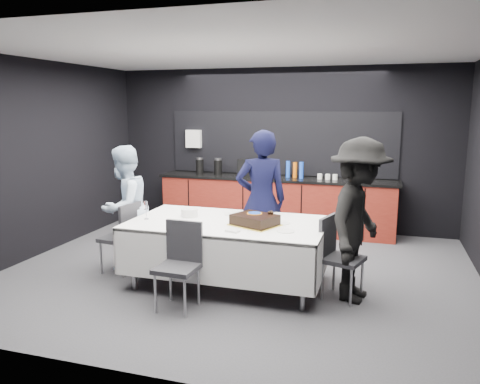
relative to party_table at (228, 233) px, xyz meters
name	(u,v)px	position (x,y,z in m)	size (l,w,h in m)	color
ground	(238,272)	(0.00, 0.40, -0.64)	(6.00, 6.00, 0.00)	#444449
room_shell	(238,129)	(0.00, 0.40, 1.22)	(6.04, 5.04, 2.82)	white
kitchenette	(275,200)	(-0.02, 2.62, -0.10)	(4.10, 0.64, 2.05)	maroon
party_table	(228,233)	(0.00, 0.00, 0.00)	(2.32, 1.32, 0.78)	#99999E
cake_assembly	(255,220)	(0.36, -0.09, 0.20)	(0.63, 0.58, 0.16)	yellow
plate_stack	(189,213)	(-0.54, 0.10, 0.19)	(0.21, 0.21, 0.10)	white
loose_plate_near	(188,226)	(-0.37, -0.35, 0.14)	(0.18, 0.18, 0.01)	white
loose_plate_right_a	(282,223)	(0.64, 0.10, 0.14)	(0.19, 0.19, 0.01)	white
loose_plate_right_b	(286,231)	(0.75, -0.25, 0.14)	(0.20, 0.20, 0.01)	white
loose_plate_far	(232,214)	(-0.06, 0.35, 0.14)	(0.20, 0.20, 0.01)	white
fork_pile	(232,231)	(0.20, -0.44, 0.15)	(0.15, 0.09, 0.02)	white
champagne_flute	(146,206)	(-0.99, -0.19, 0.30)	(0.06, 0.06, 0.22)	white
chair_left	(124,233)	(-1.40, -0.03, -0.11)	(0.47, 0.47, 0.92)	#2C2C30
chair_right	(336,251)	(1.29, -0.01, -0.11)	(0.53, 0.53, 0.92)	#2C2C30
chair_near	(180,258)	(-0.28, -0.77, -0.11)	(0.44, 0.44, 0.92)	#2C2C30
person_center	(261,200)	(0.24, 0.67, 0.28)	(0.67, 0.44, 1.84)	black
person_left	(124,208)	(-1.50, 0.17, 0.18)	(0.80, 0.62, 1.64)	silver
person_right	(358,220)	(1.52, -0.02, 0.27)	(1.17, 0.67, 1.82)	black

